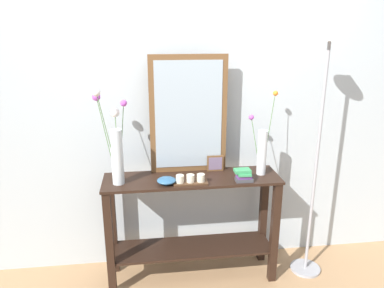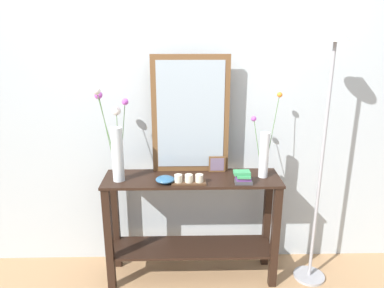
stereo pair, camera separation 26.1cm
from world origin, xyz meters
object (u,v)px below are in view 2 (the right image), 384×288
console_table (192,217)px  candle_tray (189,180)px  mirror_leaning (190,115)px  book_stack (243,177)px  vase_right (264,152)px  decorative_bowl (165,179)px  floor_lamp (326,119)px  picture_frame_small (217,164)px  tall_vase_left (116,144)px

console_table → candle_tray: 0.37m
mirror_leaning → book_stack: 0.60m
vase_right → decorative_bowl: vase_right is taller
candle_tray → floor_lamp: bearing=3.2°
candle_tray → picture_frame_small: size_ratio=1.93×
vase_right → book_stack: vase_right is taller
mirror_leaning → floor_lamp: bearing=-12.0°
tall_vase_left → candle_tray: size_ratio=2.80×
mirror_leaning → decorative_bowl: (-0.19, -0.24, -0.41)m
console_table → floor_lamp: bearing=-3.3°
picture_frame_small → book_stack: picture_frame_small is taller
tall_vase_left → book_stack: bearing=-5.2°
book_stack → console_table: bearing=162.6°
mirror_leaning → vase_right: 0.60m
mirror_leaning → tall_vase_left: mirror_leaning is taller
tall_vase_left → floor_lamp: 1.48m
console_table → tall_vase_left: (-0.54, -0.03, 0.60)m
console_table → picture_frame_small: picture_frame_small is taller
mirror_leaning → tall_vase_left: bearing=-161.5°
picture_frame_small → floor_lamp: floor_lamp is taller
vase_right → book_stack: size_ratio=4.62×
vase_right → floor_lamp: size_ratio=0.32×
picture_frame_small → candle_tray: bearing=-134.8°
tall_vase_left → decorative_bowl: 0.43m
console_table → decorative_bowl: size_ratio=9.65×
vase_right → picture_frame_small: (-0.33, 0.10, -0.13)m
tall_vase_left → floor_lamp: (1.47, -0.02, 0.18)m
decorative_bowl → floor_lamp: size_ratio=0.07×
console_table → floor_lamp: size_ratio=0.68×
mirror_leaning → vase_right: bearing=-14.1°
picture_frame_small → decorative_bowl: bearing=-151.8°
candle_tray → vase_right: bearing=12.2°
tall_vase_left → picture_frame_small: 0.77m
tall_vase_left → picture_frame_small: size_ratio=5.40×
mirror_leaning → vase_right: mirror_leaning is taller
mirror_leaning → picture_frame_small: (0.20, -0.03, -0.38)m
mirror_leaning → floor_lamp: floor_lamp is taller
tall_vase_left → book_stack: 0.93m
console_table → decorative_bowl: decorative_bowl is taller
tall_vase_left → vase_right: 1.07m
candle_tray → floor_lamp: size_ratio=0.13×
tall_vase_left → candle_tray: bearing=-8.5°
vase_right → candle_tray: bearing=-167.8°
mirror_leaning → picture_frame_small: 0.43m
picture_frame_small → decorative_bowl: size_ratio=0.94×
book_stack → floor_lamp: 0.70m
book_stack → tall_vase_left: bearing=174.8°
console_table → mirror_leaning: (-0.01, 0.15, 0.77)m
mirror_leaning → picture_frame_small: size_ratio=6.92×
book_stack → candle_tray: bearing=179.4°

